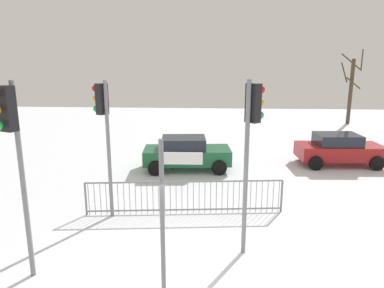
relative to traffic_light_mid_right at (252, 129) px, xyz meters
name	(u,v)px	position (x,y,z in m)	size (l,w,h in m)	color
ground_plane	(173,274)	(-1.75, -1.17, -3.15)	(60.00, 60.00, 0.00)	white
traffic_light_mid_right	(252,129)	(0.00, 0.00, 0.00)	(0.47, 0.46, 4.29)	slate
traffic_light_mid_left	(11,138)	(-4.94, -1.52, 0.02)	(0.38, 0.54, 4.32)	slate
traffic_light_foreground_left	(103,118)	(-4.14, 1.87, -0.09)	(0.52, 0.41, 4.17)	slate
direction_sign_post	(165,216)	(-1.76, -2.13, -1.29)	(0.79, 0.09, 3.33)	slate
pedestrian_guard_railing	(185,197)	(-1.77, 2.14, -2.59)	(6.19, 0.71, 1.07)	slate
car_red_trailing	(339,149)	(4.92, 8.03, -2.38)	(3.88, 2.08, 1.47)	maroon
car_green_near	(186,153)	(-2.11, 6.85, -2.38)	(3.94, 2.22, 1.47)	#195933
bare_tree_left	(351,89)	(9.56, 19.70, -0.39)	(1.85, 1.70, 5.66)	#473828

